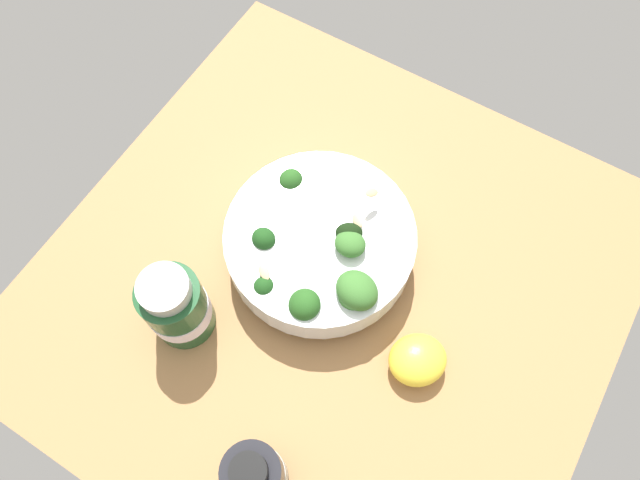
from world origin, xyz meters
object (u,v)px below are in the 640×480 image
object	(u,v)px
bottle_short	(258,476)
bottle_tall	(176,306)
bowl_of_broccoli	(321,244)
lemon_wedge	(417,360)

from	to	relation	value
bottle_short	bottle_tall	bearing A→B (deg)	-29.53
bowl_of_broccoli	lemon_wedge	bearing A→B (deg)	160.27
bowl_of_broccoli	bottle_tall	bearing A→B (deg)	58.26
bowl_of_broccoli	bottle_tall	size ratio (longest dim) A/B	1.85
bowl_of_broccoli	bottle_short	xyz separation A→B (cm)	(-7.41, 23.36, 2.17)
bowl_of_broccoli	lemon_wedge	world-z (taller)	bowl_of_broccoli
bottle_tall	bottle_short	size ratio (longest dim) A/B	0.81
bottle_tall	lemon_wedge	bearing A→B (deg)	-159.78
bowl_of_broccoli	bottle_tall	xyz separation A→B (cm)	(8.78, 14.19, 1.41)
lemon_wedge	bottle_tall	world-z (taller)	bottle_tall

